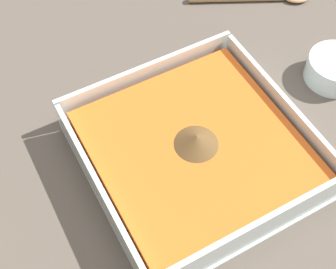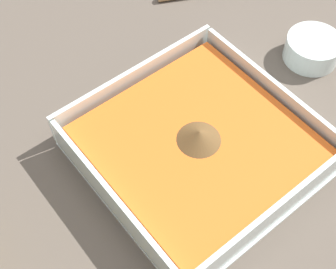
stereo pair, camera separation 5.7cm
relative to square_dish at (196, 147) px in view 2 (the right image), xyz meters
The scene contains 3 objects.
ground_plane 0.05m from the square_dish, ahead, with size 4.00×4.00×0.00m, color brown.
square_dish is the anchor object (origin of this frame).
spice_bowl 0.24m from the square_dish, ahead, with size 0.08×0.08×0.03m.
Camera 2 is at (-0.26, -0.22, 0.50)m, focal length 50.00 mm.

